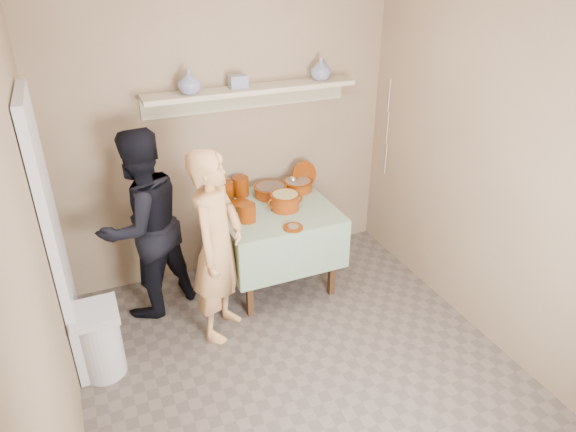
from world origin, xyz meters
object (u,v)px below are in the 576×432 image
person_helper (143,225)px  serving_table (275,219)px  cazuela_rice (285,200)px  person_cook (217,247)px  trash_bin (100,341)px

person_helper → serving_table: 1.11m
cazuela_rice → serving_table: bearing=133.4°
person_cook → trash_bin: 1.05m
person_cook → person_helper: (-0.46, 0.52, 0.02)m
serving_table → cazuela_rice: size_ratio=2.95×
person_helper → cazuela_rice: bearing=146.4°
cazuela_rice → person_helper: bearing=173.6°
serving_table → cazuela_rice: 0.23m
person_cook → trash_bin: bearing=136.5°
trash_bin → person_cook: bearing=7.8°
cazuela_rice → trash_bin: 1.80m
person_helper → trash_bin: bearing=26.8°
serving_table → cazuela_rice: cazuela_rice is taller
serving_table → cazuela_rice: bearing=-46.6°
trash_bin → cazuela_rice: bearing=17.4°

